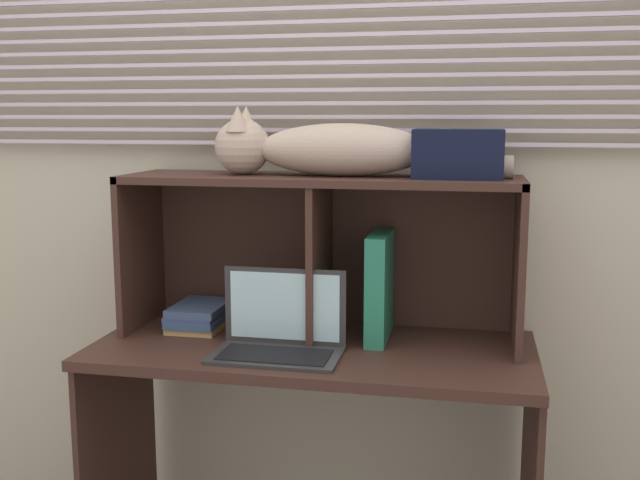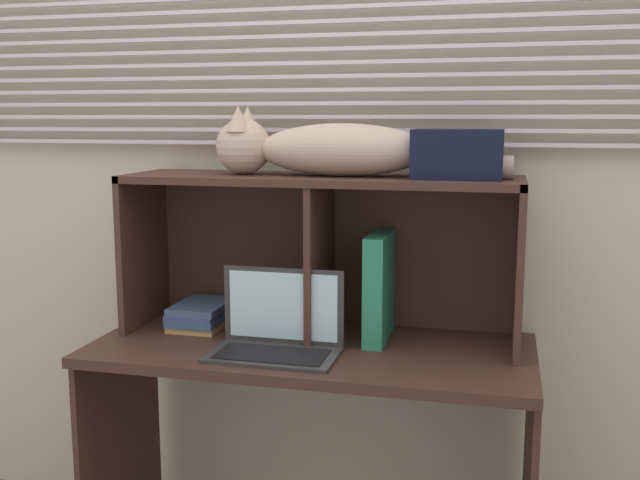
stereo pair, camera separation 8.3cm
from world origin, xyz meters
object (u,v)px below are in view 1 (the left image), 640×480
binder_upright (380,286)px  storage_box (458,154)px  laptop (279,335)px  book_stack (200,316)px  cat (323,149)px

binder_upright → storage_box: bearing=0.0°
laptop → binder_upright: size_ratio=1.11×
laptop → book_stack: size_ratio=1.60×
binder_upright → book_stack: 0.57m
cat → binder_upright: cat is taller
laptop → storage_box: bearing=22.9°
laptop → binder_upright: (0.25, 0.20, 0.11)m
storage_box → book_stack: bearing=179.9°
binder_upright → cat: bearing=-180.0°
binder_upright → storage_box: (0.22, 0.00, 0.39)m
storage_box → cat: bearing=-180.0°
book_stack → storage_box: bearing=-0.1°
cat → book_stack: (-0.39, 0.00, -0.52)m
binder_upright → book_stack: bearing=179.8°
binder_upright → book_stack: binder_upright is taller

